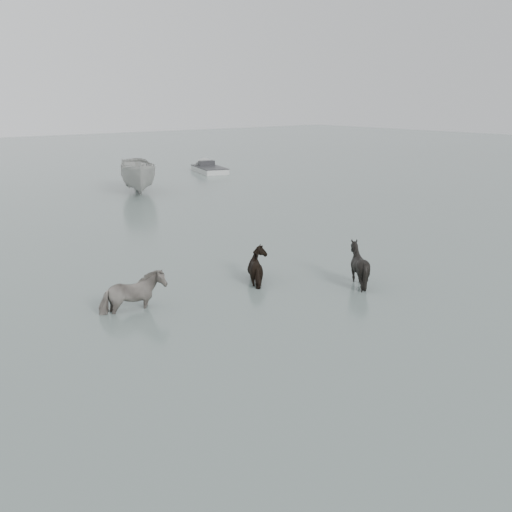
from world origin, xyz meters
The scene contains 6 objects.
ground centered at (0.00, 0.00, 0.00)m, with size 140.00×140.00×0.00m, color #52615C.
pony_pinto centered at (-2.81, 2.23, 0.69)m, with size 0.74×1.63×1.38m, color black.
pony_dark centered at (1.25, 2.13, 0.64)m, with size 1.28×1.09×1.29m, color black.
pony_black centered at (3.23, 0.20, 0.69)m, with size 1.12×1.26×1.38m, color black.
boat_small centered at (5.88, 18.83, 0.99)m, with size 1.93×5.13×1.98m, color #A4A5A0.
skiff_port centered at (13.84, 23.68, 0.38)m, with size 5.11×1.60×0.75m, color #B0B3B0, non-canonical shape.
Camera 1 is at (-8.68, -10.18, 5.18)m, focal length 40.00 mm.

